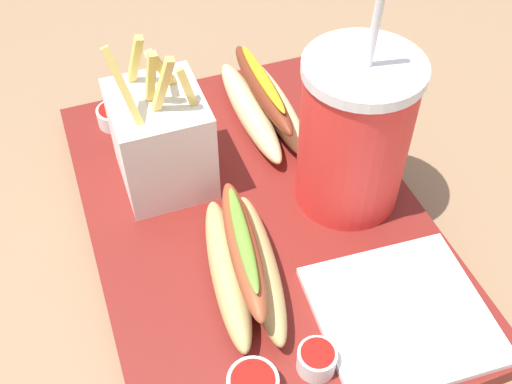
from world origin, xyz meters
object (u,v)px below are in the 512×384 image
soda_cup (354,134)px  hot_dog_1 (244,263)px  ketchup_cup_2 (115,115)px  napkin_stack (402,314)px  ketchup_cup_3 (317,359)px  hot_dog_2 (262,102)px  fries_basket (161,139)px

soda_cup → hot_dog_1: size_ratio=1.47×
hot_dog_1 → ketchup_cup_2: size_ratio=4.35×
soda_cup → hot_dog_1: (0.06, -0.13, -0.05)m
ketchup_cup_2 → napkin_stack: 0.37m
soda_cup → napkin_stack: size_ratio=1.75×
soda_cup → ketchup_cup_3: 0.20m
hot_dog_1 → hot_dog_2: (-0.20, 0.09, -0.00)m
napkin_stack → ketchup_cup_2: bearing=-152.0°
fries_basket → napkin_stack: 0.27m
soda_cup → fries_basket: (-0.08, -0.16, -0.03)m
soda_cup → hot_dog_1: bearing=-63.6°
ketchup_cup_2 → napkin_stack: (0.33, 0.17, -0.01)m
soda_cup → ketchup_cup_2: 0.27m
soda_cup → hot_dog_2: size_ratio=1.38×
hot_dog_2 → ketchup_cup_3: size_ratio=5.70×
soda_cup → fries_basket: 0.18m
fries_basket → ketchup_cup_2: bearing=-162.7°
fries_basket → ketchup_cup_2: size_ratio=4.37×
hot_dog_2 → ketchup_cup_3: 0.30m
hot_dog_1 → ketchup_cup_2: 0.25m
ketchup_cup_2 → hot_dog_2: bearing=72.7°
hot_dog_2 → hot_dog_1: bearing=-24.8°
ketchup_cup_3 → napkin_stack: 0.09m
soda_cup → hot_dog_2: soda_cup is taller
hot_dog_1 → fries_basket: bearing=-167.9°
hot_dog_1 → ketchup_cup_2: bearing=-165.8°
ketchup_cup_3 → fries_basket: bearing=-166.8°
soda_cup → fries_basket: bearing=-117.0°
hot_dog_1 → ketchup_cup_2: (-0.25, -0.06, -0.01)m
soda_cup → napkin_stack: soda_cup is taller
ketchup_cup_2 → napkin_stack: bearing=28.0°
hot_dog_1 → hot_dog_2: hot_dog_1 is taller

